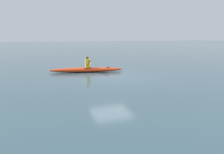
% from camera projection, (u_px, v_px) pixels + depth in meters
% --- Properties ---
extents(ground_plane, '(160.00, 160.00, 0.00)m').
position_uv_depth(ground_plane, '(111.00, 76.00, 12.88)').
color(ground_plane, '#334C56').
extents(kayak, '(5.11, 1.62, 0.32)m').
position_uv_depth(kayak, '(86.00, 70.00, 14.17)').
color(kayak, red).
rests_on(kayak, ground).
extents(kayaker, '(0.61, 2.30, 0.79)m').
position_uv_depth(kayaker, '(88.00, 63.00, 14.09)').
color(kayaker, yellow).
rests_on(kayaker, kayak).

